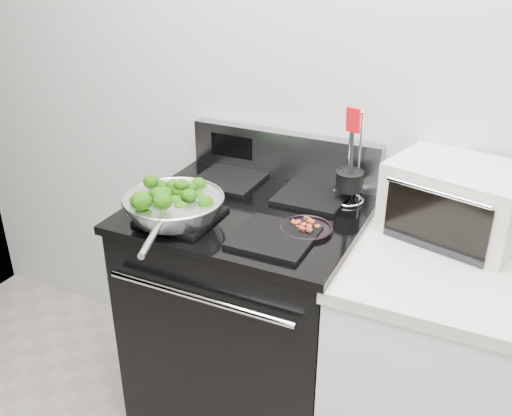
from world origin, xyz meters
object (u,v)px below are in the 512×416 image
Objects in this scene: skillet at (174,206)px; toaster_oven at (458,200)px; gas_range at (250,315)px; bacon_plate at (306,226)px; utensil_holder at (349,185)px.

toaster_oven is (0.84, 0.36, 0.04)m from skillet.
toaster_oven is at bearing 4.38° from skillet.
gas_range is 6.58× the size of bacon_plate.
utensil_holder is (0.48, 0.39, 0.01)m from skillet.
skillet is (-0.18, -0.20, 0.52)m from gas_range.
toaster_oven is (0.42, 0.25, 0.07)m from bacon_plate.
gas_range reaches higher than skillet.
utensil_holder is (0.30, 0.19, 0.53)m from gas_range.
skillet is at bearing -123.67° from utensil_holder.
utensil_holder reaches higher than toaster_oven.
skillet is 1.49× the size of utensil_holder.
toaster_oven is at bearing 30.18° from bacon_plate.
gas_range is at bearing -150.33° from toaster_oven.
bacon_plate is 0.50× the size of utensil_holder.
toaster_oven is (0.66, 0.17, 0.55)m from gas_range.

